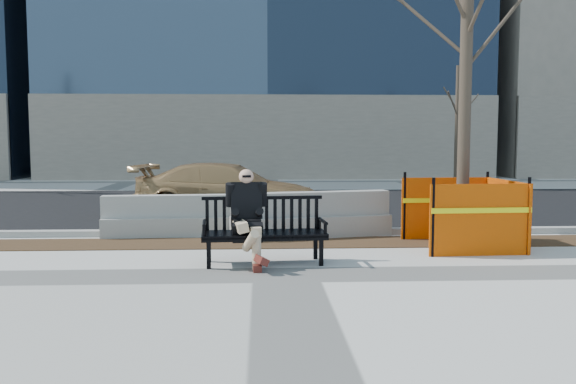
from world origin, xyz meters
The scene contains 11 objects.
ground centered at (0.00, 0.00, 0.00)m, with size 120.00×120.00×0.00m, color beige.
mulch_strip centered at (0.00, 2.60, 0.00)m, with size 40.00×1.20×0.02m, color #47301C.
asphalt_street centered at (0.00, 8.80, 0.00)m, with size 60.00×10.40×0.01m, color black.
curb centered at (0.00, 3.55, 0.06)m, with size 60.00×0.25×0.12m, color #9E9B93.
bench centered at (-0.30, 0.78, 0.00)m, with size 1.96×0.70×1.05m, color black, non-canonical shape.
seated_man centered at (-0.57, 0.81, 0.00)m, with size 0.63×1.05×1.46m, color black, non-canonical shape.
tree_fence centered at (3.25, 2.06, 0.00)m, with size 2.62×2.62×6.54m, color #FF5700, non-canonical shape.
sedan centered at (-1.15, 6.42, 0.00)m, with size 1.88×4.61×1.34m, color #9E784A.
jersey_barrier_left centered at (-2.02, 3.52, 0.00)m, with size 2.91×0.58×0.83m, color #9F9D95, non-canonical shape.
jersey_barrier_right centered at (0.65, 3.27, 0.00)m, with size 3.17×0.63×0.91m, color gray, non-canonical shape.
far_tree_right centered at (7.13, 14.10, 0.00)m, with size 1.88×1.88×5.07m, color #4A3D2F, non-canonical shape.
Camera 1 is at (-0.36, -8.39, 1.94)m, focal length 37.26 mm.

